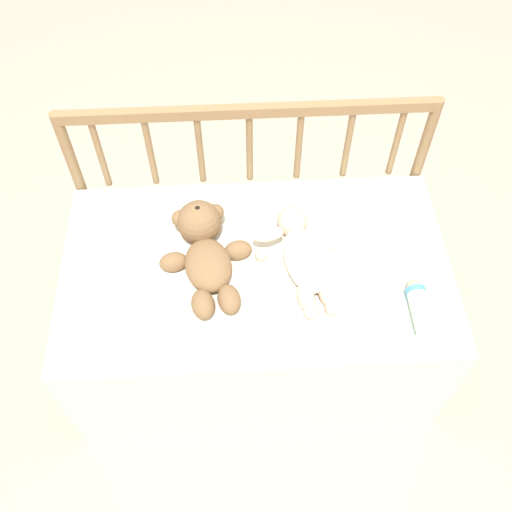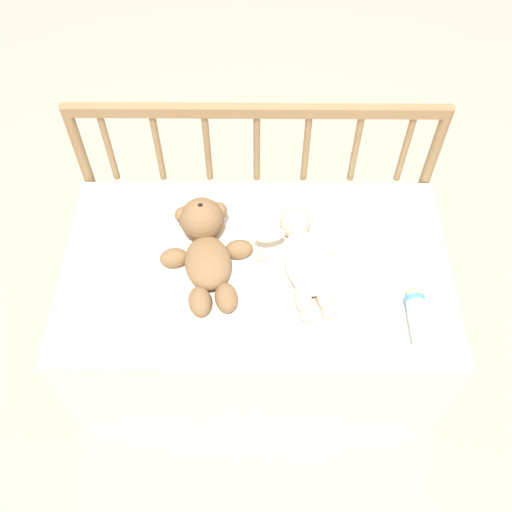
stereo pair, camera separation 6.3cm
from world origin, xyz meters
name	(u,v)px [view 2 (the right image)]	position (x,y,z in m)	size (l,w,h in m)	color
ground_plane	(256,341)	(0.00, 0.00, 0.00)	(12.00, 12.00, 0.00)	tan
crib_mattress	(256,307)	(0.00, 0.00, 0.25)	(1.22, 0.70, 0.51)	silver
crib_rail	(257,163)	(0.00, 0.37, 0.58)	(1.22, 0.04, 0.82)	#997047
blanket	(256,271)	(0.00, -0.02, 0.51)	(0.80, 0.51, 0.01)	silver
teddy_bear	(206,246)	(-0.16, 0.04, 0.56)	(0.30, 0.40, 0.14)	olive
baby	(304,257)	(0.15, 0.00, 0.55)	(0.30, 0.40, 0.10)	#EAEACC
baby_bottle	(418,315)	(0.47, -0.19, 0.53)	(0.06, 0.18, 0.06)	#F4E5CC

